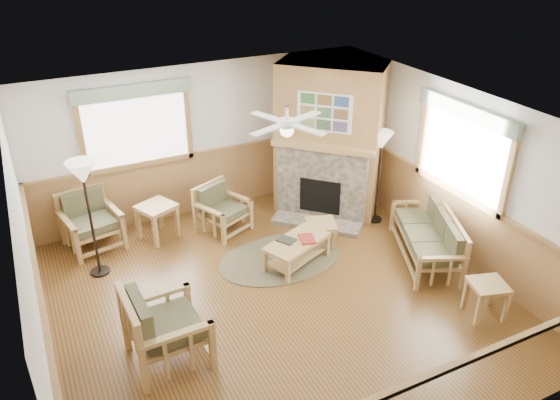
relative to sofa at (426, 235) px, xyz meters
name	(u,v)px	position (x,y,z in m)	size (l,w,h in m)	color
floor	(277,297)	(-2.55, 0.12, -0.41)	(6.00, 6.00, 0.01)	brown
ceiling	(276,117)	(-2.55, 0.12, 2.29)	(6.00, 6.00, 0.01)	white
wall_back	(201,140)	(-2.55, 3.12, 0.94)	(6.00, 0.02, 2.70)	silver
wall_front	(426,364)	(-2.55, -2.88, 0.94)	(6.00, 0.02, 2.70)	silver
wall_left	(32,274)	(-5.55, 0.12, 0.94)	(0.02, 6.00, 2.70)	silver
wall_right	(452,172)	(0.45, 0.12, 0.94)	(0.02, 6.00, 2.70)	silver
wainscot	(277,265)	(-2.55, 0.12, 0.14)	(6.00, 6.00, 1.10)	olive
fireplace	(330,139)	(-0.50, 2.17, 0.94)	(2.20, 2.20, 2.70)	olive
window_back	(130,82)	(-3.65, 3.08, 2.12)	(1.90, 0.16, 1.50)	white
window_right	(472,102)	(0.41, -0.08, 2.12)	(0.16, 1.90, 1.50)	white
ceiling_fan	(287,109)	(-2.25, 0.42, 2.25)	(1.24, 1.24, 0.36)	white
sofa	(426,235)	(0.00, 0.00, 0.00)	(0.73, 1.77, 0.81)	#A5844D
armchair_back_left	(91,222)	(-4.63, 2.66, 0.05)	(0.82, 0.82, 0.92)	#A5844D
armchair_back_right	(223,210)	(-2.55, 2.20, 0.00)	(0.73, 0.73, 0.82)	#A5844D
armchair_left	(167,326)	(-4.26, -0.37, 0.10)	(0.90, 0.90, 1.01)	#A5844D
coffee_table	(297,252)	(-1.90, 0.74, -0.20)	(1.06, 0.53, 0.42)	#A5844D
end_table_chairs	(158,221)	(-3.61, 2.47, -0.10)	(0.55, 0.53, 0.62)	#A5844D
end_table_sofa	(486,299)	(-0.20, -1.48, -0.15)	(0.47, 0.45, 0.52)	#A5844D
footstool	(321,233)	(-1.28, 1.07, -0.20)	(0.47, 0.47, 0.41)	#A5844D
braided_rug	(281,258)	(-2.06, 0.98, -0.40)	(2.04, 2.04, 0.01)	brown
floor_lamp_left	(91,220)	(-4.70, 1.87, 0.52)	(0.43, 0.43, 1.86)	black
floor_lamp_right	(378,177)	(0.00, 1.34, 0.43)	(0.39, 0.39, 1.68)	black
book_red	(307,238)	(-1.75, 0.69, 0.05)	(0.22, 0.30, 0.03)	maroon
book_dark	(286,239)	(-2.05, 0.81, 0.04)	(0.20, 0.27, 0.03)	#272721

